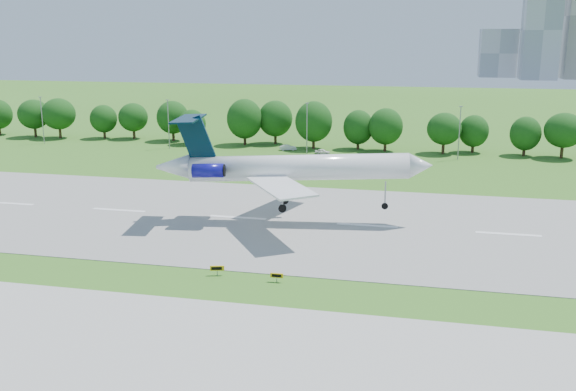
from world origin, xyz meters
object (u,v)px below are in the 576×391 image
(airliner, at_px, (284,167))
(service_vehicle_b, at_px, (322,152))
(taxi_sign_left, at_px, (217,268))
(service_vehicle_a, at_px, (288,148))

(airliner, distance_m, service_vehicle_b, 58.44)
(taxi_sign_left, height_order, service_vehicle_b, service_vehicle_b)
(service_vehicle_a, relative_size, service_vehicle_b, 1.15)
(taxi_sign_left, distance_m, service_vehicle_b, 81.55)
(service_vehicle_a, bearing_deg, airliner, 173.28)
(taxi_sign_left, relative_size, service_vehicle_b, 0.47)
(service_vehicle_a, bearing_deg, taxi_sign_left, 168.19)
(service_vehicle_a, bearing_deg, service_vehicle_b, -128.98)
(taxi_sign_left, bearing_deg, airliner, 68.21)
(airliner, bearing_deg, taxi_sign_left, -104.91)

